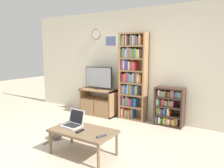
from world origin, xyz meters
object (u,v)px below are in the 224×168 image
(cat, at_px, (58,132))
(tv_stand, at_px, (99,102))
(television, at_px, (99,78))
(remote_near_laptop, at_px, (102,136))
(bookshelf_tall, at_px, (132,76))
(coffee_table, at_px, (83,132))
(laptop, at_px, (74,122))
(remote_far_from_laptop, at_px, (80,131))
(bookshelf_short, at_px, (168,107))

(cat, bearing_deg, tv_stand, 116.02)
(tv_stand, height_order, cat, tv_stand)
(television, bearing_deg, remote_near_laptop, -54.13)
(bookshelf_tall, bearing_deg, cat, -108.16)
(bookshelf_tall, height_order, coffee_table, bookshelf_tall)
(tv_stand, height_order, laptop, same)
(coffee_table, distance_m, remote_far_from_laptop, 0.10)
(coffee_table, height_order, remote_near_laptop, remote_near_laptop)
(bookshelf_tall, relative_size, remote_near_laptop, 12.30)
(tv_stand, xyz_separation_m, coffee_table, (1.06, -1.93, 0.03))
(remote_far_from_laptop, bearing_deg, bookshelf_tall, -83.93)
(tv_stand, relative_size, cat, 2.01)
(television, xyz_separation_m, coffee_table, (1.06, -1.95, -0.58))
(bookshelf_tall, height_order, cat, bookshelf_tall)
(bookshelf_short, distance_m, laptop, 2.21)
(coffee_table, bearing_deg, laptop, 164.12)
(remote_far_from_laptop, bearing_deg, tv_stand, -61.12)
(bookshelf_tall, bearing_deg, coffee_table, -84.92)
(tv_stand, height_order, remote_far_from_laptop, tv_stand)
(tv_stand, distance_m, bookshelf_tall, 1.14)
(remote_near_laptop, bearing_deg, bookshelf_short, 102.26)
(cat, bearing_deg, coffee_table, 1.16)
(remote_near_laptop, xyz_separation_m, cat, (-1.19, 0.30, -0.28))
(cat, bearing_deg, television, 115.96)
(television, height_order, remote_far_from_laptop, television)
(bookshelf_short, xyz_separation_m, remote_near_laptop, (-0.30, -2.14, -0.00))
(coffee_table, relative_size, remote_far_from_laptop, 6.31)
(remote_far_from_laptop, bearing_deg, remote_near_laptop, -177.62)
(tv_stand, distance_m, cat, 1.74)
(coffee_table, relative_size, remote_near_laptop, 6.13)
(coffee_table, relative_size, cat, 2.16)
(bookshelf_short, relative_size, remote_near_laptop, 5.09)
(coffee_table, height_order, cat, coffee_table)
(laptop, bearing_deg, coffee_table, -11.35)
(bookshelf_tall, height_order, remote_far_from_laptop, bookshelf_tall)
(bookshelf_short, xyz_separation_m, laptop, (-0.96, -1.99, 0.05))
(coffee_table, height_order, laptop, laptop)
(bookshelf_tall, xyz_separation_m, coffee_table, (0.18, -2.07, -0.68))
(television, distance_m, bookshelf_short, 1.85)
(tv_stand, height_order, remote_near_laptop, tv_stand)
(bookshelf_tall, distance_m, remote_near_laptop, 2.31)
(remote_near_laptop, relative_size, cat, 0.35)
(tv_stand, bearing_deg, remote_near_laptop, -53.89)
(television, xyz_separation_m, bookshelf_short, (1.77, 0.11, -0.53))
(bookshelf_short, relative_size, remote_far_from_laptop, 5.24)
(bookshelf_short, distance_m, coffee_table, 2.18)
(remote_far_from_laptop, distance_m, cat, 0.90)
(bookshelf_short, bearing_deg, remote_near_laptop, -98.11)
(bookshelf_tall, height_order, remote_near_laptop, bookshelf_tall)
(coffee_table, distance_m, cat, 0.85)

